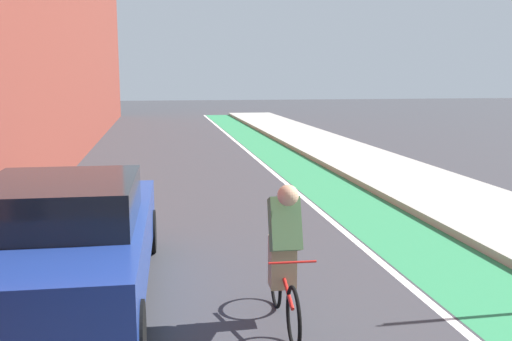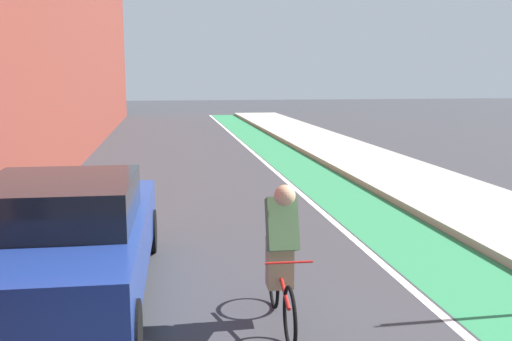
% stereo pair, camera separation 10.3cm
% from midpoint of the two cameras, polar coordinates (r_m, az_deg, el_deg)
% --- Properties ---
extents(ground_plane, '(97.15, 97.15, 0.00)m').
position_cam_midpoint_polar(ground_plane, '(15.62, -4.89, -0.48)').
color(ground_plane, '#38383D').
extents(bike_lane_paint, '(1.60, 44.16, 0.00)m').
position_cam_midpoint_polar(bike_lane_paint, '(17.99, 3.19, 0.87)').
color(bike_lane_paint, '#2D8451').
rests_on(bike_lane_paint, ground).
extents(lane_divider_stripe, '(0.12, 44.16, 0.00)m').
position_cam_midpoint_polar(lane_divider_stripe, '(17.81, 0.37, 0.79)').
color(lane_divider_stripe, white).
rests_on(lane_divider_stripe, ground).
extents(sidewalk_right, '(2.89, 44.16, 0.14)m').
position_cam_midpoint_polar(sidewalk_right, '(18.61, 9.95, 1.24)').
color(sidewalk_right, '#A8A59E').
rests_on(sidewalk_right, ground).
extents(parked_sedan_blue, '(2.08, 4.74, 1.53)m').
position_cam_midpoint_polar(parked_sedan_blue, '(7.15, -18.95, -6.49)').
color(parked_sedan_blue, navy).
rests_on(parked_sedan_blue, ground).
extents(cyclist_mid, '(0.48, 1.69, 1.60)m').
position_cam_midpoint_polar(cyclist_mid, '(6.13, 2.33, -8.04)').
color(cyclist_mid, black).
rests_on(cyclist_mid, ground).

